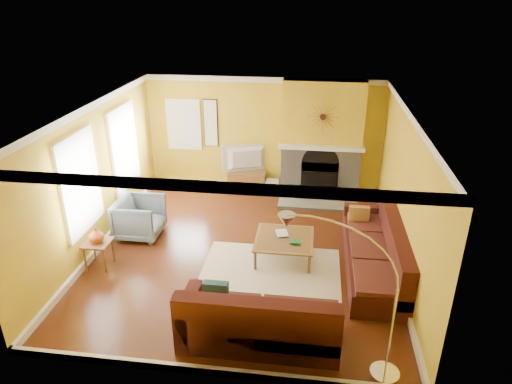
# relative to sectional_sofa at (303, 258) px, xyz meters

# --- Properties ---
(floor) EXTENTS (5.50, 6.00, 0.02)m
(floor) POSITION_rel_sectional_sofa_xyz_m (-1.11, 0.78, -0.46)
(floor) COLOR #602B14
(floor) RESTS_ON ground
(ceiling) EXTENTS (5.50, 6.00, 0.02)m
(ceiling) POSITION_rel_sectional_sofa_xyz_m (-1.11, 0.78, 2.26)
(ceiling) COLOR white
(ceiling) RESTS_ON ground
(wall_back) EXTENTS (5.50, 0.02, 2.70)m
(wall_back) POSITION_rel_sectional_sofa_xyz_m (-1.11, 3.79, 0.90)
(wall_back) COLOR gold
(wall_back) RESTS_ON ground
(wall_front) EXTENTS (5.50, 0.02, 2.70)m
(wall_front) POSITION_rel_sectional_sofa_xyz_m (-1.11, -2.23, 0.90)
(wall_front) COLOR gold
(wall_front) RESTS_ON ground
(wall_left) EXTENTS (0.02, 6.00, 2.70)m
(wall_left) POSITION_rel_sectional_sofa_xyz_m (-3.87, 0.78, 0.90)
(wall_left) COLOR gold
(wall_left) RESTS_ON ground
(wall_right) EXTENTS (0.02, 6.00, 2.70)m
(wall_right) POSITION_rel_sectional_sofa_xyz_m (1.65, 0.78, 0.90)
(wall_right) COLOR gold
(wall_right) RESTS_ON ground
(baseboard) EXTENTS (5.50, 6.00, 0.12)m
(baseboard) POSITION_rel_sectional_sofa_xyz_m (-1.11, 0.78, -0.39)
(baseboard) COLOR white
(baseboard) RESTS_ON floor
(crown_molding) EXTENTS (5.50, 6.00, 0.12)m
(crown_molding) POSITION_rel_sectional_sofa_xyz_m (-1.11, 0.78, 2.19)
(crown_molding) COLOR white
(crown_molding) RESTS_ON ceiling
(window_left_near) EXTENTS (0.06, 1.22, 1.72)m
(window_left_near) POSITION_rel_sectional_sofa_xyz_m (-3.83, 2.08, 1.05)
(window_left_near) COLOR white
(window_left_near) RESTS_ON wall_left
(window_left_far) EXTENTS (0.06, 1.22, 1.72)m
(window_left_far) POSITION_rel_sectional_sofa_xyz_m (-3.83, 0.18, 1.05)
(window_left_far) COLOR white
(window_left_far) RESTS_ON wall_left
(window_back) EXTENTS (0.82, 0.06, 1.22)m
(window_back) POSITION_rel_sectional_sofa_xyz_m (-3.01, 3.74, 1.10)
(window_back) COLOR white
(window_back) RESTS_ON wall_back
(wall_art) EXTENTS (0.34, 0.04, 1.14)m
(wall_art) POSITION_rel_sectional_sofa_xyz_m (-2.36, 3.75, 1.15)
(wall_art) COLOR white
(wall_art) RESTS_ON wall_back
(fireplace) EXTENTS (1.80, 0.40, 2.70)m
(fireplace) POSITION_rel_sectional_sofa_xyz_m (0.24, 3.58, 0.90)
(fireplace) COLOR gray
(fireplace) RESTS_ON floor
(mantel) EXTENTS (1.92, 0.22, 0.08)m
(mantel) POSITION_rel_sectional_sofa_xyz_m (0.24, 3.34, 0.80)
(mantel) COLOR white
(mantel) RESTS_ON fireplace
(hearth) EXTENTS (1.80, 0.70, 0.06)m
(hearth) POSITION_rel_sectional_sofa_xyz_m (0.24, 3.03, -0.42)
(hearth) COLOR gray
(hearth) RESTS_ON floor
(sunburst) EXTENTS (0.70, 0.04, 0.70)m
(sunburst) POSITION_rel_sectional_sofa_xyz_m (0.24, 3.35, 1.50)
(sunburst) COLOR olive
(sunburst) RESTS_ON fireplace
(rug) EXTENTS (2.40, 1.80, 0.02)m
(rug) POSITION_rel_sectional_sofa_xyz_m (-0.55, 0.16, -0.44)
(rug) COLOR beige
(rug) RESTS_ON floor
(sectional_sofa) EXTENTS (3.29, 3.84, 0.90)m
(sectional_sofa) POSITION_rel_sectional_sofa_xyz_m (0.00, 0.00, 0.00)
(sectional_sofa) COLOR #471916
(sectional_sofa) RESTS_ON floor
(coffee_table) EXTENTS (1.04, 1.04, 0.41)m
(coffee_table) POSITION_rel_sectional_sofa_xyz_m (-0.36, 0.69, -0.24)
(coffee_table) COLOR white
(coffee_table) RESTS_ON floor
(media_console) EXTENTS (0.89, 0.40, 0.49)m
(media_console) POSITION_rel_sectional_sofa_xyz_m (-1.47, 3.54, -0.20)
(media_console) COLOR olive
(media_console) RESTS_ON floor
(tv) EXTENTS (1.11, 0.53, 0.65)m
(tv) POSITION_rel_sectional_sofa_xyz_m (-1.47, 3.54, 0.37)
(tv) COLOR black
(tv) RESTS_ON media_console
(subwoofer) EXTENTS (0.32, 0.32, 0.32)m
(subwoofer) POSITION_rel_sectional_sofa_xyz_m (-0.86, 3.50, -0.29)
(subwoofer) COLOR white
(subwoofer) RESTS_ON floor
(armchair) EXTENTS (0.87, 0.84, 0.79)m
(armchair) POSITION_rel_sectional_sofa_xyz_m (-3.24, 1.13, -0.06)
(armchair) COLOR slate
(armchair) RESTS_ON floor
(side_table) EXTENTS (0.44, 0.44, 0.49)m
(side_table) POSITION_rel_sectional_sofa_xyz_m (-3.57, -0.01, -0.21)
(side_table) COLOR olive
(side_table) RESTS_ON floor
(vase) EXTENTS (0.26, 0.26, 0.27)m
(vase) POSITION_rel_sectional_sofa_xyz_m (-3.57, -0.01, 0.18)
(vase) COLOR #D8591E
(vase) RESTS_ON side_table
(book) EXTENTS (0.27, 0.33, 0.03)m
(book) POSITION_rel_sectional_sofa_xyz_m (-0.52, 0.80, -0.02)
(book) COLOR white
(book) RESTS_ON coffee_table
(arc_lamp) EXTENTS (1.41, 0.36, 2.22)m
(arc_lamp) POSITION_rel_sectional_sofa_xyz_m (0.52, -1.92, 0.66)
(arc_lamp) COLOR silver
(arc_lamp) RESTS_ON floor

